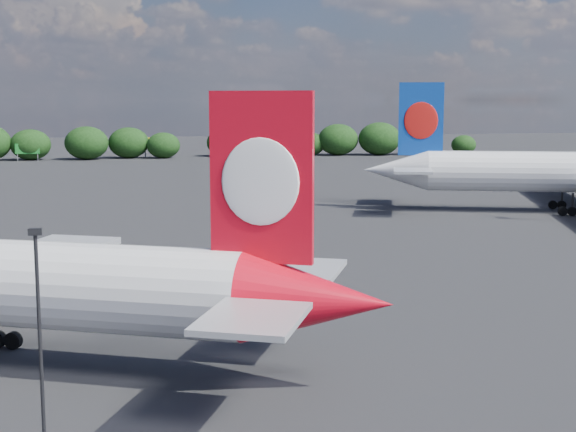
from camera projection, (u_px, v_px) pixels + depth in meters
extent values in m
plane|color=black|center=(78.00, 230.00, 97.12)|extent=(500.00, 500.00, 0.00)
cone|color=red|center=(317.00, 300.00, 42.43)|extent=(9.45, 7.98, 5.05)
cube|color=red|center=(262.00, 178.00, 42.18)|extent=(5.25, 2.79, 9.08)
ellipsoid|color=white|center=(260.00, 182.00, 41.91)|extent=(3.93, 1.97, 4.64)
ellipsoid|color=white|center=(263.00, 181.00, 42.49)|extent=(3.93, 1.97, 4.64)
cube|color=#A6A8AE|center=(253.00, 318.00, 37.47)|extent=(6.67, 7.40, 0.30)
cube|color=#A6A8AE|center=(302.00, 270.00, 48.17)|extent=(6.67, 7.40, 0.30)
cube|color=#A6A8AE|center=(25.00, 261.00, 60.94)|extent=(14.44, 21.07, 0.56)
cylinder|color=black|center=(13.00, 340.00, 50.47)|extent=(1.20, 0.88, 1.11)
cone|color=silver|center=(396.00, 170.00, 114.13)|extent=(10.43, 8.34, 5.67)
cube|color=#0D3A97|center=(421.00, 119.00, 112.65)|extent=(6.07, 2.59, 10.20)
ellipsoid|color=red|center=(421.00, 121.00, 112.35)|extent=(4.57, 1.78, 5.21)
ellipsoid|color=red|center=(421.00, 120.00, 113.02)|extent=(4.57, 1.78, 5.21)
cube|color=#A6A8AE|center=(413.00, 171.00, 107.66)|extent=(7.06, 8.10, 0.34)
cube|color=#A6A8AE|center=(411.00, 164.00, 119.89)|extent=(7.06, 8.10, 0.34)
cylinder|color=black|center=(572.00, 204.00, 108.32)|extent=(0.40, 0.40, 2.83)
cylinder|color=black|center=(572.00, 211.00, 108.48)|extent=(1.35, 0.89, 1.25)
cylinder|color=black|center=(563.00, 211.00, 108.64)|extent=(1.35, 0.89, 1.25)
cylinder|color=black|center=(562.00, 197.00, 114.99)|extent=(0.40, 0.40, 2.83)
cylinder|color=black|center=(562.00, 205.00, 115.15)|extent=(1.35, 0.89, 1.25)
cylinder|color=black|center=(553.00, 205.00, 115.31)|extent=(1.35, 0.89, 1.25)
cylinder|color=black|center=(41.00, 356.00, 33.20)|extent=(0.16, 0.16, 10.13)
cube|color=black|center=(35.00, 232.00, 32.45)|extent=(0.55, 0.30, 0.28)
cube|color=#156D21|center=(27.00, 149.00, 205.36)|extent=(6.00, 0.30, 2.60)
cylinder|color=gray|center=(17.00, 157.00, 205.17)|extent=(0.20, 0.20, 2.00)
cylinder|color=gray|center=(38.00, 157.00, 206.19)|extent=(0.20, 0.20, 2.00)
cube|color=yellow|center=(145.00, 143.00, 217.16)|extent=(5.00, 0.30, 3.00)
cylinder|color=gray|center=(145.00, 153.00, 217.55)|extent=(0.30, 0.30, 2.50)
ellipsoid|color=black|center=(30.00, 145.00, 208.84)|extent=(10.46, 8.85, 8.05)
ellipsoid|color=black|center=(87.00, 143.00, 210.55)|extent=(11.37, 9.62, 8.75)
ellipsoid|color=black|center=(129.00, 143.00, 215.73)|extent=(10.82, 9.15, 8.32)
ellipsoid|color=black|center=(163.00, 145.00, 215.67)|extent=(9.02, 7.64, 6.94)
ellipsoid|color=black|center=(224.00, 143.00, 222.82)|extent=(9.99, 8.45, 7.68)
ellipsoid|color=black|center=(255.00, 144.00, 221.15)|extent=(9.18, 7.77, 7.06)
ellipsoid|color=black|center=(311.00, 144.00, 227.41)|extent=(8.35, 7.07, 6.42)
ellipsoid|color=black|center=(338.00, 140.00, 227.30)|extent=(11.55, 9.77, 8.88)
ellipsoid|color=black|center=(379.00, 139.00, 227.64)|extent=(12.14, 10.27, 9.34)
ellipsoid|color=black|center=(422.00, 139.00, 228.69)|extent=(11.47, 9.70, 8.82)
ellipsoid|color=black|center=(464.00, 145.00, 230.85)|extent=(7.24, 6.13, 5.57)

